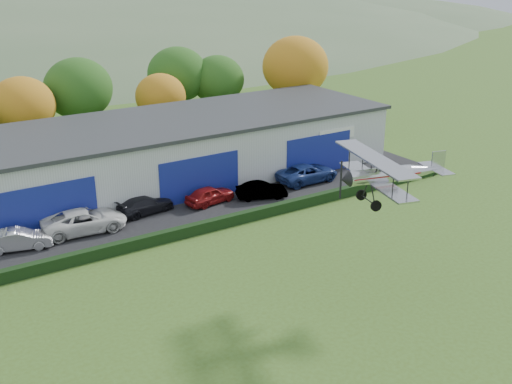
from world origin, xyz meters
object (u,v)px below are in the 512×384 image
car_1 (19,239)px  biplane (389,173)px  car_3 (145,205)px  hangar (167,150)px  car_2 (84,221)px  car_5 (262,190)px  car_4 (210,195)px  car_6 (307,173)px

car_1 → biplane: (16.91, -16.53, 6.29)m
biplane → car_1: bearing=150.6°
car_1 → car_3: size_ratio=0.94×
car_3 → biplane: 20.32m
hangar → car_1: bearing=-152.2°
car_2 → car_5: size_ratio=1.45×
car_4 → biplane: biplane is taller
car_1 → car_2: car_2 is taller
car_3 → biplane: bearing=-165.8°
car_1 → car_6: (24.26, 0.33, 0.07)m
biplane → car_3: bearing=127.2°
car_4 → biplane: bearing=177.6°
car_1 → car_5: (18.74, -0.85, -0.03)m
car_1 → car_2: size_ratio=0.72×
car_2 → car_4: 10.08m
car_3 → car_6: 14.70m
car_4 → car_6: (9.57, -0.09, 0.07)m
car_4 → car_6: car_6 is taller
car_3 → car_4: size_ratio=1.10×
car_3 → car_4: bearing=-108.3°
car_4 → car_6: size_ratio=0.74×
hangar → car_4: 7.48m
car_2 → car_6: bearing=-85.4°
car_2 → biplane: bearing=-139.2°
car_1 → car_3: 9.69m
car_3 → car_6: size_ratio=0.81×
car_3 → car_5: 9.41m
car_5 → car_2: bearing=105.1°
car_5 → car_4: bearing=93.0°
car_2 → car_5: car_2 is taller
hangar → car_2: hangar is taller
car_2 → hangar: bearing=-49.0°
car_1 → biplane: bearing=-120.8°
car_2 → car_4: bearing=-85.2°
car_2 → biplane: 21.86m
car_2 → car_4: (10.08, -0.04, -0.12)m
car_2 → car_4: size_ratio=1.43×
hangar → car_5: size_ratio=9.95×
hangar → car_5: bearing=-63.4°
car_4 → car_5: (4.05, -1.27, -0.03)m
hangar → car_3: hangar is taller
car_5 → car_6: car_6 is taller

